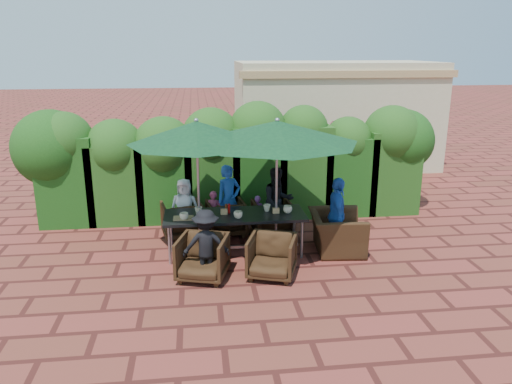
{
  "coord_description": "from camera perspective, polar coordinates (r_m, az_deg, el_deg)",
  "views": [
    {
      "loc": [
        -0.82,
        -8.22,
        3.6
      ],
      "look_at": [
        0.23,
        0.4,
        1.09
      ],
      "focal_mm": 35.0,
      "sensor_mm": 36.0,
      "label": 1
    }
  ],
  "objects": [
    {
      "name": "child_left",
      "position": [
        9.95,
        -4.85,
        -2.4
      ],
      "size": [
        0.39,
        0.35,
        0.89
      ],
      "primitive_type": "imported",
      "rotation": [
        0.0,
        0.0,
        -0.35
      ],
      "color": "#BF436A",
      "rests_on": "ground"
    },
    {
      "name": "pedestrian_b",
      "position": [
        13.33,
        8.81,
        4.23
      ],
      "size": [
        0.91,
        0.62,
        1.78
      ],
      "primitive_type": "imported",
      "rotation": [
        0.0,
        0.0,
        3.02
      ],
      "color": "#BF436A",
      "rests_on": "ground"
    },
    {
      "name": "umbrella_left",
      "position": [
        8.59,
        -6.81,
        6.74
      ],
      "size": [
        2.38,
        2.38,
        2.46
      ],
      "color": "gray",
      "rests_on": "ground"
    },
    {
      "name": "adult_near_left",
      "position": [
        8.04,
        -5.74,
        -5.98
      ],
      "size": [
        0.76,
        0.37,
        1.16
      ],
      "primitive_type": "imported",
      "rotation": [
        0.0,
        0.0,
        3.1
      ],
      "color": "black",
      "rests_on": "ground"
    },
    {
      "name": "chair_end_right",
      "position": [
        9.24,
        9.24,
        -3.86
      ],
      "size": [
        0.8,
        1.14,
        0.94
      ],
      "primitive_type": "imported",
      "rotation": [
        0.0,
        0.0,
        1.48
      ],
      "color": "black",
      "rests_on": "ground"
    },
    {
      "name": "chair_far_mid",
      "position": [
        9.96,
        -3.44,
        -2.76
      ],
      "size": [
        0.82,
        0.78,
        0.75
      ],
      "primitive_type": "imported",
      "rotation": [
        0.0,
        0.0,
        3.27
      ],
      "color": "black",
      "rests_on": "ground"
    },
    {
      "name": "chair_near_left",
      "position": [
        8.12,
        -6.14,
        -7.24
      ],
      "size": [
        0.92,
        0.89,
        0.78
      ],
      "primitive_type": "imported",
      "rotation": [
        0.0,
        0.0,
        -0.28
      ],
      "color": "black",
      "rests_on": "ground"
    },
    {
      "name": "ground",
      "position": [
        9.01,
        -1.16,
        -7.4
      ],
      "size": [
        80.0,
        80.0,
        0.0
      ],
      "primitive_type": "plane",
      "color": "maroon",
      "rests_on": "ground"
    },
    {
      "name": "adult_far_left",
      "position": [
        9.85,
        -8.15,
        -1.83
      ],
      "size": [
        0.63,
        0.44,
        1.17
      ],
      "primitive_type": "imported",
      "rotation": [
        0.0,
        0.0,
        -0.18
      ],
      "color": "white",
      "rests_on": "ground"
    },
    {
      "name": "number_block_left",
      "position": [
        8.88,
        -3.68,
        -2.25
      ],
      "size": [
        0.12,
        0.06,
        0.1
      ],
      "primitive_type": "cube",
      "color": "tan",
      "rests_on": "dining_table"
    },
    {
      "name": "chair_far_left",
      "position": [
        9.9,
        -8.43,
        -2.96
      ],
      "size": [
        0.88,
        0.84,
        0.78
      ],
      "primitive_type": "imported",
      "rotation": [
        0.0,
        0.0,
        3.33
      ],
      "color": "black",
      "rests_on": "ground"
    },
    {
      "name": "dining_table",
      "position": [
        8.93,
        -2.42,
        -2.98
      ],
      "size": [
        2.51,
        0.9,
        0.75
      ],
      "color": "black",
      "rests_on": "ground"
    },
    {
      "name": "sauce_bottle",
      "position": [
        8.93,
        -3.42,
        -1.91
      ],
      "size": [
        0.04,
        0.04,
        0.17
      ],
      "primitive_type": "cylinder",
      "color": "#4C230C",
      "rests_on": "dining_table"
    },
    {
      "name": "cup_c",
      "position": [
        8.67,
        -2.06,
        -2.61
      ],
      "size": [
        0.16,
        0.16,
        0.12
      ],
      "primitive_type": "imported",
      "color": "beige",
      "rests_on": "dining_table"
    },
    {
      "name": "umbrella_right",
      "position": [
        8.59,
        2.43,
        6.86
      ],
      "size": [
        2.86,
        2.86,
        2.46
      ],
      "color": "gray",
      "rests_on": "ground"
    },
    {
      "name": "child_right",
      "position": [
        10.05,
        0.2,
        -2.55
      ],
      "size": [
        0.33,
        0.3,
        0.76
      ],
      "primitive_type": "imported",
      "rotation": [
        0.0,
        0.0,
        -0.36
      ],
      "color": "#A44EA9",
      "rests_on": "ground"
    },
    {
      "name": "pedestrian_a",
      "position": [
        12.93,
        5.08,
        3.42
      ],
      "size": [
        1.49,
        1.15,
        1.53
      ],
      "primitive_type": "imported",
      "rotation": [
        0.0,
        0.0,
        2.62
      ],
      "color": "#2F9027",
      "rests_on": "ground"
    },
    {
      "name": "serving_tray",
      "position": [
        8.75,
        -8.29,
        -2.97
      ],
      "size": [
        0.35,
        0.25,
        0.02
      ],
      "primitive_type": "cube",
      "color": "#947047",
      "rests_on": "dining_table"
    },
    {
      "name": "cup_e",
      "position": [
        8.96,
        3.64,
        -2.0
      ],
      "size": [
        0.16,
        0.16,
        0.13
      ],
      "primitive_type": "imported",
      "color": "beige",
      "rests_on": "dining_table"
    },
    {
      "name": "chair_far_right",
      "position": [
        9.94,
        1.88,
        -2.78
      ],
      "size": [
        0.8,
        0.76,
        0.76
      ],
      "primitive_type": "imported",
      "rotation": [
        0.0,
        0.0,
        3.24
      ],
      "color": "black",
      "rests_on": "ground"
    },
    {
      "name": "cup_d",
      "position": [
        9.04,
        1.26,
        -1.82
      ],
      "size": [
        0.13,
        0.13,
        0.13
      ],
      "primitive_type": "imported",
      "color": "beige",
      "rests_on": "dining_table"
    },
    {
      "name": "pedestrian_c",
      "position": [
        13.58,
        10.96,
        4.03
      ],
      "size": [
        1.15,
        0.86,
        1.64
      ],
      "primitive_type": "imported",
      "rotation": [
        0.0,
        0.0,
        2.73
      ],
      "color": "gray",
      "rests_on": "ground"
    },
    {
      "name": "cup_b",
      "position": [
        8.95,
        -6.59,
        -2.1
      ],
      "size": [
        0.14,
        0.14,
        0.13
      ],
      "primitive_type": "imported",
      "color": "beige",
      "rests_on": "dining_table"
    },
    {
      "name": "chair_near_right",
      "position": [
        8.14,
        1.82,
        -7.16
      ],
      "size": [
        0.92,
        0.89,
        0.76
      ],
      "primitive_type": "imported",
      "rotation": [
        0.0,
        0.0,
        -0.33
      ],
      "color": "black",
      "rests_on": "ground"
    },
    {
      "name": "building",
      "position": [
        15.94,
        8.94,
        8.77
      ],
      "size": [
        6.2,
        3.08,
        3.2
      ],
      "color": "beige",
      "rests_on": "ground"
    },
    {
      "name": "ketchup_bottle",
      "position": [
        8.94,
        -3.11,
        -1.9
      ],
      "size": [
        0.04,
        0.04,
        0.17
      ],
      "primitive_type": "cylinder",
      "color": "#B20C0A",
      "rests_on": "dining_table"
    },
    {
      "name": "cup_a",
      "position": [
        8.68,
        -8.23,
        -2.75
      ],
      "size": [
        0.15,
        0.15,
        0.12
      ],
      "primitive_type": "imported",
      "color": "beige",
      "rests_on": "dining_table"
    },
    {
      "name": "adult_far_mid",
      "position": [
        9.91,
        -3.12,
        -0.89
      ],
      "size": [
        0.63,
        0.58,
        1.4
      ],
      "primitive_type": "imported",
      "rotation": [
        0.0,
        0.0,
        0.43
      ],
      "color": "blue",
      "rests_on": "ground"
    },
    {
      "name": "number_block_right",
      "position": [
        8.93,
        2.29,
        -2.13
      ],
      "size": [
        0.12,
        0.06,
        0.1
      ],
      "primitive_type": "cube",
      "color": "tan",
      "rests_on": "dining_table"
    },
    {
      "name": "hedge_wall",
      "position": [
        10.79,
        -3.27,
        4.14
      ],
      "size": [
        9.1,
        1.6,
        2.53
      ],
      "color": "#12330E",
      "rests_on": "ground"
    },
    {
      "name": "adult_end_right",
      "position": [
        9.15,
        9.23,
        -2.6
      ],
      "size": [
        0.49,
        0.85,
        1.38
      ],
      "primitive_type": "imported",
      "rotation": [
        0.0,
        0.0,
        1.46
      ],
      "color": "blue",
      "rests_on": "ground"
    },
    {
      "name": "adult_far_right",
      "position": [
        9.88,
        2.48,
        -1.07
      ],
      "size": [
        0.72,
        0.53,
        1.36
      ],
      "primitive_type": "imported",
      "rotation": [
        0.0,
        0.0,
        0.22
      ],
      "color": "black",
      "rests_on": "ground"
    }
  ]
}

